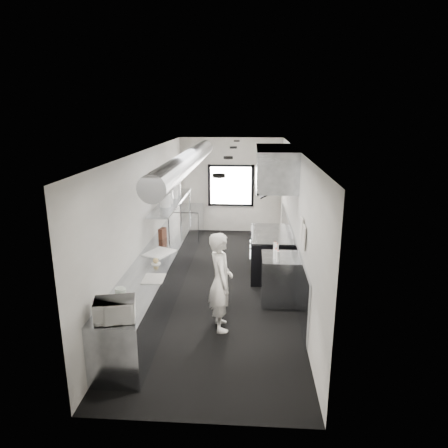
% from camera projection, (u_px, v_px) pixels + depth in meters
% --- Properties ---
extents(floor, '(3.00, 8.00, 0.01)m').
position_uv_depth(floor, '(221.00, 284.00, 8.62)').
color(floor, black).
rests_on(floor, ground).
extents(ceiling, '(3.00, 8.00, 0.01)m').
position_uv_depth(ceiling, '(221.00, 150.00, 7.87)').
color(ceiling, silver).
rests_on(ceiling, wall_back).
extents(wall_back, '(3.00, 0.02, 2.80)m').
position_uv_depth(wall_back, '(231.00, 185.00, 12.09)').
color(wall_back, silver).
rests_on(wall_back, floor).
extents(wall_front, '(3.00, 0.02, 2.80)m').
position_uv_depth(wall_front, '(194.00, 316.00, 4.40)').
color(wall_front, silver).
rests_on(wall_front, floor).
extents(wall_left, '(0.02, 8.00, 2.80)m').
position_uv_depth(wall_left, '(148.00, 219.00, 8.34)').
color(wall_left, silver).
rests_on(wall_left, floor).
extents(wall_right, '(0.02, 8.00, 2.80)m').
position_uv_depth(wall_right, '(296.00, 221.00, 8.15)').
color(wall_right, silver).
rests_on(wall_right, floor).
extents(wall_cladding, '(0.03, 5.50, 1.10)m').
position_uv_depth(wall_cladding, '(291.00, 256.00, 8.66)').
color(wall_cladding, gray).
rests_on(wall_cladding, wall_right).
extents(hvac_duct, '(0.40, 6.40, 0.40)m').
position_uv_depth(hvac_duct, '(188.00, 161.00, 8.36)').
color(hvac_duct, '#96989E').
rests_on(hvac_duct, ceiling).
extents(service_window, '(1.36, 0.05, 1.25)m').
position_uv_depth(service_window, '(231.00, 186.00, 12.05)').
color(service_window, white).
rests_on(service_window, wall_back).
extents(exhaust_hood, '(0.81, 2.20, 0.88)m').
position_uv_depth(exhaust_hood, '(275.00, 167.00, 8.58)').
color(exhaust_hood, gray).
rests_on(exhaust_hood, ceiling).
extents(prep_counter, '(0.70, 6.00, 0.90)m').
position_uv_depth(prep_counter, '(162.00, 272.00, 8.09)').
color(prep_counter, gray).
rests_on(prep_counter, floor).
extents(pass_shelf, '(0.45, 3.00, 0.68)m').
position_uv_depth(pass_shelf, '(172.00, 202.00, 9.24)').
color(pass_shelf, gray).
rests_on(pass_shelf, prep_counter).
extents(range, '(0.88, 1.60, 0.94)m').
position_uv_depth(range, '(270.00, 253.00, 9.10)').
color(range, black).
rests_on(range, floor).
extents(bottle_station, '(0.65, 0.80, 0.90)m').
position_uv_depth(bottle_station, '(278.00, 279.00, 7.75)').
color(bottle_station, gray).
rests_on(bottle_station, floor).
extents(far_work_table, '(0.70, 1.20, 0.90)m').
position_uv_depth(far_work_table, '(189.00, 223.00, 11.65)').
color(far_work_table, gray).
rests_on(far_work_table, floor).
extents(notice_sheet_a, '(0.02, 0.28, 0.38)m').
position_uv_depth(notice_sheet_a, '(302.00, 228.00, 6.94)').
color(notice_sheet_a, silver).
rests_on(notice_sheet_a, wall_right).
extents(notice_sheet_b, '(0.02, 0.28, 0.38)m').
position_uv_depth(notice_sheet_b, '(304.00, 237.00, 6.62)').
color(notice_sheet_b, silver).
rests_on(notice_sheet_b, wall_right).
extents(line_cook, '(0.53, 0.68, 1.67)m').
position_uv_depth(line_cook, '(221.00, 282.00, 6.67)').
color(line_cook, white).
rests_on(line_cook, floor).
extents(microwave, '(0.56, 0.47, 0.29)m').
position_uv_depth(microwave, '(115.00, 310.00, 5.28)').
color(microwave, white).
rests_on(microwave, prep_counter).
extents(deli_tub_a, '(0.14, 0.14, 0.09)m').
position_uv_depth(deli_tub_a, '(122.00, 292.00, 6.03)').
color(deli_tub_a, silver).
rests_on(deli_tub_a, prep_counter).
extents(deli_tub_b, '(0.15, 0.15, 0.10)m').
position_uv_depth(deli_tub_b, '(120.00, 291.00, 6.05)').
color(deli_tub_b, silver).
rests_on(deli_tub_b, prep_counter).
extents(newspaper, '(0.36, 0.44, 0.01)m').
position_uv_depth(newspaper, '(154.00, 279.00, 6.61)').
color(newspaper, white).
rests_on(newspaper, prep_counter).
extents(small_plate, '(0.23, 0.23, 0.01)m').
position_uv_depth(small_plate, '(156.00, 264.00, 7.26)').
color(small_plate, silver).
rests_on(small_plate, prep_counter).
extents(pastry, '(0.10, 0.10, 0.10)m').
position_uv_depth(pastry, '(156.00, 261.00, 7.25)').
color(pastry, tan).
rests_on(pastry, small_plate).
extents(cutting_board, '(0.62, 0.69, 0.02)m').
position_uv_depth(cutting_board, '(159.00, 253.00, 7.81)').
color(cutting_board, silver).
rests_on(cutting_board, prep_counter).
extents(knife_block, '(0.15, 0.23, 0.23)m').
position_uv_depth(knife_block, '(162.00, 233.00, 8.68)').
color(knife_block, '#572E1E').
rests_on(knife_block, prep_counter).
extents(plate_stack_a, '(0.30, 0.30, 0.27)m').
position_uv_depth(plate_stack_a, '(165.00, 200.00, 8.62)').
color(plate_stack_a, silver).
rests_on(plate_stack_a, pass_shelf).
extents(plate_stack_b, '(0.30, 0.30, 0.30)m').
position_uv_depth(plate_stack_b, '(168.00, 197.00, 8.91)').
color(plate_stack_b, silver).
rests_on(plate_stack_b, pass_shelf).
extents(plate_stack_c, '(0.26, 0.26, 0.32)m').
position_uv_depth(plate_stack_c, '(173.00, 191.00, 9.47)').
color(plate_stack_c, silver).
rests_on(plate_stack_c, pass_shelf).
extents(plate_stack_d, '(0.23, 0.23, 0.35)m').
position_uv_depth(plate_stack_d, '(176.00, 188.00, 9.80)').
color(plate_stack_d, silver).
rests_on(plate_stack_d, pass_shelf).
extents(squeeze_bottle_a, '(0.09, 0.09, 0.20)m').
position_uv_depth(squeeze_bottle_a, '(278.00, 256.00, 7.36)').
color(squeeze_bottle_a, silver).
rests_on(squeeze_bottle_a, bottle_station).
extents(squeeze_bottle_b, '(0.07, 0.07, 0.17)m').
position_uv_depth(squeeze_bottle_b, '(275.00, 254.00, 7.50)').
color(squeeze_bottle_b, silver).
rests_on(squeeze_bottle_b, bottle_station).
extents(squeeze_bottle_c, '(0.06, 0.06, 0.16)m').
position_uv_depth(squeeze_bottle_c, '(276.00, 253.00, 7.59)').
color(squeeze_bottle_c, silver).
rests_on(squeeze_bottle_c, bottle_station).
extents(squeeze_bottle_d, '(0.08, 0.08, 0.19)m').
position_uv_depth(squeeze_bottle_d, '(277.00, 249.00, 7.76)').
color(squeeze_bottle_d, silver).
rests_on(squeeze_bottle_d, bottle_station).
extents(squeeze_bottle_e, '(0.08, 0.08, 0.19)m').
position_uv_depth(squeeze_bottle_e, '(275.00, 247.00, 7.87)').
color(squeeze_bottle_e, silver).
rests_on(squeeze_bottle_e, bottle_station).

